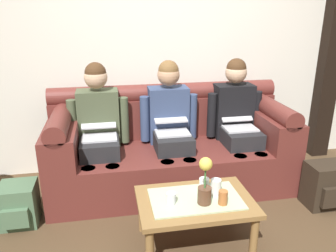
% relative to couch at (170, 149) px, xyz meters
% --- Properties ---
extents(back_wall_patterned, '(6.00, 0.12, 2.90)m').
position_rel_couch_xyz_m(back_wall_patterned, '(0.00, 0.53, 1.08)').
color(back_wall_patterned, silver).
rests_on(back_wall_patterned, ground_plane).
extents(timber_pillar, '(0.20, 0.20, 2.90)m').
position_rel_couch_xyz_m(timber_pillar, '(1.89, 0.41, 1.08)').
color(timber_pillar, black).
rests_on(timber_pillar, ground_plane).
extents(couch, '(2.27, 0.88, 0.96)m').
position_rel_couch_xyz_m(couch, '(0.00, 0.00, 0.00)').
color(couch, maroon).
rests_on(couch, ground_plane).
extents(person_left, '(0.56, 0.67, 1.22)m').
position_rel_couch_xyz_m(person_left, '(-0.67, -0.00, 0.29)').
color(person_left, '#232326').
rests_on(person_left, ground_plane).
extents(person_middle, '(0.56, 0.67, 1.22)m').
position_rel_couch_xyz_m(person_middle, '(0.00, -0.00, 0.29)').
color(person_middle, '#232326').
rests_on(person_middle, ground_plane).
extents(person_right, '(0.56, 0.67, 1.22)m').
position_rel_couch_xyz_m(person_right, '(0.67, -0.00, 0.29)').
color(person_right, '#232326').
rests_on(person_right, ground_plane).
extents(coffee_table, '(0.83, 0.56, 0.39)m').
position_rel_couch_xyz_m(coffee_table, '(0.00, -0.96, -0.04)').
color(coffee_table, olive).
rests_on(coffee_table, ground_plane).
extents(flower_vase, '(0.10, 0.10, 0.35)m').
position_rel_couch_xyz_m(flower_vase, '(0.04, -1.03, 0.18)').
color(flower_vase, brown).
rests_on(flower_vase, coffee_table).
extents(cup_near_left, '(0.07, 0.07, 0.08)m').
position_rel_couch_xyz_m(cup_near_left, '(-0.18, -0.99, 0.06)').
color(cup_near_left, silver).
rests_on(cup_near_left, coffee_table).
extents(cup_near_right, '(0.08, 0.08, 0.12)m').
position_rel_couch_xyz_m(cup_near_right, '(0.16, -0.93, 0.08)').
color(cup_near_right, white).
rests_on(cup_near_right, coffee_table).
extents(cup_far_center, '(0.06, 0.06, 0.10)m').
position_rel_couch_xyz_m(cup_far_center, '(0.17, -1.07, 0.07)').
color(cup_far_center, '#B26633').
rests_on(cup_far_center, coffee_table).
extents(cup_far_left, '(0.08, 0.08, 0.09)m').
position_rel_couch_xyz_m(cup_far_left, '(0.10, -0.84, 0.06)').
color(cup_far_left, white).
rests_on(cup_far_left, coffee_table).
extents(backpack_left, '(0.28, 0.31, 0.34)m').
position_rel_couch_xyz_m(backpack_left, '(-1.33, -0.45, -0.20)').
color(backpack_left, '#4C6B4C').
rests_on(backpack_left, ground_plane).
extents(backpack_right, '(0.35, 0.29, 0.40)m').
position_rel_couch_xyz_m(backpack_right, '(1.28, -0.67, -0.17)').
color(backpack_right, '#2D2319').
rests_on(backpack_right, ground_plane).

